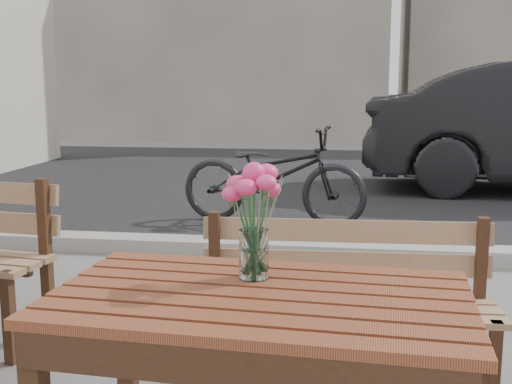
# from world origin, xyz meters

# --- Properties ---
(street) EXTENTS (30.00, 8.12, 0.12)m
(street) POSITION_xyz_m (0.00, 5.06, 0.03)
(street) COLOR black
(street) RESTS_ON ground
(main_table) EXTENTS (1.28, 0.80, 0.76)m
(main_table) POSITION_xyz_m (-0.14, -0.11, 0.63)
(main_table) COLOR #5B2218
(main_table) RESTS_ON ground
(main_bench) EXTENTS (1.31, 0.44, 0.81)m
(main_bench) POSITION_xyz_m (0.12, 0.84, 0.49)
(main_bench) COLOR olive
(main_bench) RESTS_ON ground
(main_vase) EXTENTS (0.20, 0.20, 0.37)m
(main_vase) POSITION_xyz_m (-0.17, 0.03, 0.99)
(main_vase) COLOR white
(main_vase) RESTS_ON main_table
(bicycle) EXTENTS (1.89, 0.89, 0.96)m
(bicycle) POSITION_xyz_m (-0.59, 4.17, 0.48)
(bicycle) COLOR black
(bicycle) RESTS_ON ground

